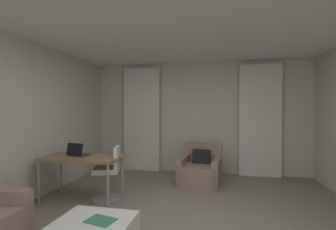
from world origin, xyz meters
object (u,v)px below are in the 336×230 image
armchair (200,170)px  desk_chair (109,176)px  laptop (78,153)px  magazine_open (101,220)px  desk (82,160)px

armchair → desk_chair: desk_chair is taller
desk_chair → laptop: size_ratio=2.41×
armchair → magazine_open: size_ratio=2.86×
desk → laptop: size_ratio=3.49×
desk_chair → laptop: (-0.52, -0.07, 0.38)m
armchair → laptop: (-1.92, -1.32, 0.51)m
laptop → magazine_open: bearing=-51.1°
desk → laptop: (-0.09, 0.02, 0.11)m
desk → desk_chair: bearing=12.3°
armchair → laptop: size_ratio=2.49×
laptop → desk: bearing=-13.4°
desk → magazine_open: size_ratio=4.00×
armchair → desk: 2.31m
magazine_open → laptop: bearing=128.9°
armchair → desk: armchair is taller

